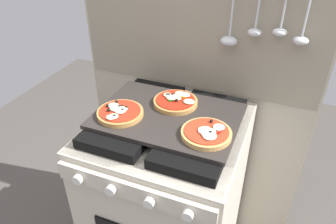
% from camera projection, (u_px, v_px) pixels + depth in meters
% --- Properties ---
extents(kitchen_backsplash, '(1.10, 0.09, 1.55)m').
position_uv_depth(kitchen_backsplash, '(194.00, 101.00, 1.56)').
color(kitchen_backsplash, '#B2A893').
rests_on(kitchen_backsplash, ground_plane).
extents(stove, '(0.60, 0.64, 0.90)m').
position_uv_depth(stove, '(168.00, 198.00, 1.49)').
color(stove, beige).
rests_on(stove, ground_plane).
extents(baking_tray, '(0.54, 0.38, 0.02)m').
position_uv_depth(baking_tray, '(168.00, 116.00, 1.24)').
color(baking_tray, '#2D2826').
rests_on(baking_tray, stove).
extents(pizza_left, '(0.18, 0.18, 0.03)m').
position_uv_depth(pizza_left, '(120.00, 112.00, 1.22)').
color(pizza_left, '#C18947').
rests_on(pizza_left, baking_tray).
extents(pizza_right, '(0.18, 0.18, 0.03)m').
position_uv_depth(pizza_right, '(207.00, 133.00, 1.11)').
color(pizza_right, tan).
rests_on(pizza_right, baking_tray).
extents(pizza_center, '(0.18, 0.18, 0.03)m').
position_uv_depth(pizza_center, '(175.00, 101.00, 1.29)').
color(pizza_center, '#C18947').
rests_on(pizza_center, baking_tray).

